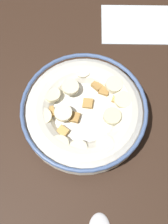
% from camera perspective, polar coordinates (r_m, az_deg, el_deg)
% --- Properties ---
extents(ground_plane, '(1.15, 1.15, 0.02)m').
position_cam_1_polar(ground_plane, '(0.46, -0.00, -1.79)').
color(ground_plane, '#332116').
extents(cereal_bowl, '(0.19, 0.19, 0.05)m').
position_cam_1_polar(cereal_bowl, '(0.43, -0.02, -0.15)').
color(cereal_bowl, silver).
rests_on(cereal_bowl, ground_plane).
extents(folded_napkin, '(0.17, 0.15, 0.00)m').
position_cam_1_polar(folded_napkin, '(0.55, 11.80, 17.46)').
color(folded_napkin, silver).
rests_on(folded_napkin, ground_plane).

